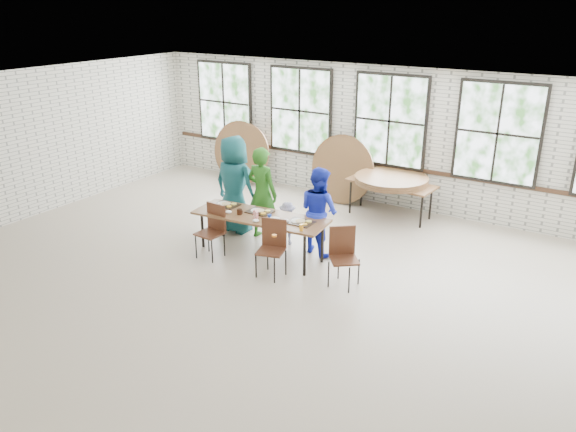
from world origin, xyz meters
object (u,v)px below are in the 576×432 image
(chair_near_right, at_px, (273,243))
(storage_table, at_px, (391,185))
(dining_table, at_px, (260,218))
(chair_near_left, at_px, (213,226))

(chair_near_right, bearing_deg, storage_table, 64.29)
(dining_table, height_order, chair_near_right, chair_near_right)
(dining_table, relative_size, storage_table, 1.32)
(dining_table, height_order, storage_table, same)
(dining_table, relative_size, chair_near_right, 2.60)
(chair_near_left, bearing_deg, dining_table, 39.17)
(chair_near_left, bearing_deg, chair_near_right, 2.01)
(dining_table, distance_m, chair_near_right, 0.81)
(chair_near_right, height_order, storage_table, chair_near_right)
(chair_near_left, height_order, chair_near_right, same)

